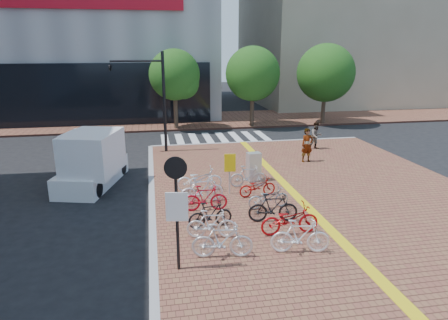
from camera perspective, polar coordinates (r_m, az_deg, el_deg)
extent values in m
plane|color=black|center=(14.88, 5.62, -8.81)|extent=(120.00, 120.00, 0.00)
cube|color=brown|center=(12.16, 26.97, -16.25)|extent=(14.00, 34.00, 0.15)
cube|color=yellow|center=(11.58, 22.89, -16.94)|extent=(0.40, 34.00, 0.01)
cube|color=gray|center=(26.60, 4.80, 2.51)|extent=(14.00, 0.25, 0.15)
cube|color=brown|center=(34.73, -3.91, 5.67)|extent=(70.00, 8.00, 0.15)
cube|color=gray|center=(50.08, 16.34, 18.47)|extent=(20.00, 18.00, 18.00)
cube|color=silver|center=(27.68, -8.40, 2.77)|extent=(0.50, 4.00, 0.01)
cube|color=silver|center=(27.73, -6.34, 2.87)|extent=(0.50, 4.00, 0.01)
cube|color=silver|center=(27.82, -4.28, 2.96)|extent=(0.50, 4.00, 0.01)
cube|color=silver|center=(27.94, -2.24, 3.05)|extent=(0.50, 4.00, 0.01)
cube|color=silver|center=(28.09, -0.22, 3.14)|extent=(0.50, 4.00, 0.01)
cube|color=silver|center=(28.28, 1.78, 3.21)|extent=(0.50, 4.00, 0.01)
cube|color=silver|center=(28.50, 3.75, 3.29)|extent=(0.50, 4.00, 0.01)
cube|color=silver|center=(28.76, 5.69, 3.36)|extent=(0.50, 4.00, 0.01)
cylinder|color=#38281E|center=(30.89, -6.91, 6.91)|extent=(0.32, 0.32, 2.60)
sphere|color=#194714|center=(30.59, -7.08, 12.01)|extent=(3.80, 3.80, 3.80)
sphere|color=#194714|center=(30.38, -5.86, 10.88)|extent=(2.40, 2.40, 2.40)
cylinder|color=#38281E|center=(31.82, 4.02, 7.25)|extent=(0.32, 0.32, 2.60)
sphere|color=#194714|center=(31.53, 4.12, 12.19)|extent=(4.20, 4.20, 4.20)
sphere|color=#194714|center=(31.44, 5.31, 11.06)|extent=(2.40, 2.40, 2.40)
cylinder|color=#38281E|center=(33.80, 14.00, 7.33)|extent=(0.32, 0.32, 2.60)
sphere|color=#194714|center=(33.53, 14.32, 11.97)|extent=(4.60, 4.60, 4.60)
sphere|color=#194714|center=(33.55, 15.41, 10.87)|extent=(2.40, 2.40, 2.40)
imported|color=silver|center=(11.97, -0.24, -11.45)|extent=(1.88, 0.78, 1.10)
imported|color=white|center=(13.14, -1.78, -9.13)|extent=(1.69, 0.71, 0.98)
imported|color=black|center=(13.89, -1.97, -7.78)|extent=(1.62, 0.66, 0.94)
imported|color=red|center=(15.23, -2.70, -5.45)|extent=(1.72, 0.58, 1.02)
imported|color=white|center=(15.99, -3.20, -4.28)|extent=(1.87, 0.80, 1.09)
imported|color=white|center=(17.33, -3.54, -2.74)|extent=(2.01, 0.76, 1.04)
imported|color=white|center=(12.45, 10.84, -10.66)|extent=(1.87, 0.82, 1.08)
imported|color=red|center=(13.57, 9.36, -8.37)|extent=(1.99, 0.71, 1.04)
imported|color=black|center=(14.39, 7.03, -6.77)|extent=(1.82, 0.71, 1.07)
imported|color=#A1A1A6|center=(15.58, 6.37, -5.33)|extent=(1.70, 0.73, 0.87)
imported|color=#A70F0B|center=(16.76, 4.80, -3.80)|extent=(1.65, 0.76, 0.84)
imported|color=#BBBBC0|center=(17.79, 3.50, -2.32)|extent=(1.68, 0.55, 1.00)
imported|color=gray|center=(22.04, 11.78, 2.08)|extent=(0.72, 0.52, 1.84)
imported|color=#4E5463|center=(24.98, 13.04, 3.40)|extent=(0.89, 0.74, 1.66)
cube|color=silver|center=(18.61, 4.26, -0.96)|extent=(0.68, 0.54, 1.34)
cylinder|color=#B7B7BC|center=(16.83, 0.80, -2.08)|extent=(0.07, 0.07, 1.72)
cube|color=yellow|center=(16.63, 0.84, -0.41)|extent=(0.48, 0.11, 0.76)
cylinder|color=black|center=(11.00, -6.73, -7.84)|extent=(0.10, 0.10, 3.28)
cylinder|color=black|center=(10.46, -6.95, -1.11)|extent=(0.61, 0.14, 0.61)
cube|color=silver|center=(10.83, -6.75, -6.66)|extent=(0.60, 0.14, 0.82)
cylinder|color=black|center=(23.76, -8.52, 8.10)|extent=(0.17, 0.17, 5.81)
cylinder|color=black|center=(23.56, -12.40, 13.65)|extent=(2.91, 0.12, 0.12)
imported|color=black|center=(23.66, -15.96, 12.72)|extent=(0.26, 1.20, 0.48)
cube|color=silver|center=(19.52, -18.26, -2.06)|extent=(3.02, 4.88, 0.91)
cube|color=silver|center=(20.40, -17.14, 2.03)|extent=(2.35, 2.35, 1.31)
cube|color=silver|center=(18.47, -19.54, 0.90)|extent=(2.68, 3.25, 1.82)
cylinder|color=black|center=(21.30, -18.73, -0.92)|extent=(0.40, 0.74, 0.71)
cylinder|color=black|center=(18.53, -22.57, -3.78)|extent=(0.40, 0.74, 0.71)
cylinder|color=black|center=(20.68, -14.36, -1.05)|extent=(0.40, 0.74, 0.71)
cylinder|color=black|center=(17.82, -17.64, -4.05)|extent=(0.40, 0.74, 0.71)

